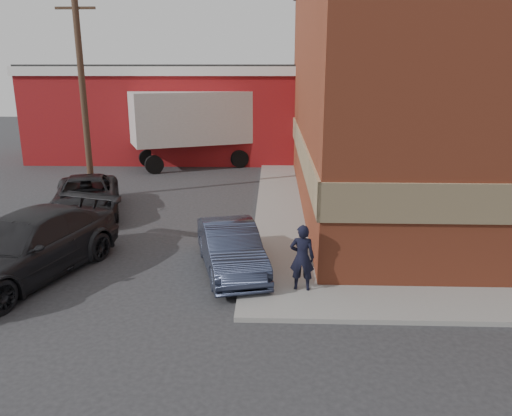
% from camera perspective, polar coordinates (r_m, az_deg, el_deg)
% --- Properties ---
extents(ground, '(90.00, 90.00, 0.00)m').
position_cam_1_polar(ground, '(12.94, 0.31, -9.15)').
color(ground, '#28282B').
rests_on(ground, ground).
extents(brick_building, '(14.25, 18.25, 9.36)m').
position_cam_1_polar(brick_building, '(22.28, 24.06, 12.48)').
color(brick_building, '#A3452A').
rests_on(brick_building, ground).
extents(sidewalk_west, '(1.80, 18.00, 0.12)m').
position_cam_1_polar(sidewalk_west, '(21.42, 2.62, 1.19)').
color(sidewalk_west, gray).
rests_on(sidewalk_west, ground).
extents(warehouse, '(16.30, 8.30, 5.60)m').
position_cam_1_polar(warehouse, '(32.46, -9.45, 10.92)').
color(warehouse, maroon).
rests_on(warehouse, ground).
extents(utility_pole, '(2.00, 0.26, 9.00)m').
position_cam_1_polar(utility_pole, '(22.17, -19.24, 13.11)').
color(utility_pole, '#483324').
rests_on(utility_pole, ground).
extents(man, '(0.66, 0.48, 1.68)m').
position_cam_1_polar(man, '(12.35, 5.29, -5.65)').
color(man, black).
rests_on(man, sidewalk_south).
extents(sedan, '(2.42, 4.33, 1.35)m').
position_cam_1_polar(sedan, '(13.75, -2.90, -4.59)').
color(sedan, '#2B3248').
rests_on(sedan, ground).
extents(suv_a, '(3.73, 5.57, 1.42)m').
position_cam_1_polar(suv_a, '(20.14, -18.85, 1.30)').
color(suv_a, black).
rests_on(suv_a, ground).
extents(suv_b, '(4.14, 6.36, 1.71)m').
position_cam_1_polar(suv_b, '(14.62, -24.84, -4.08)').
color(suv_b, black).
rests_on(suv_b, ground).
extents(box_truck, '(8.78, 5.59, 4.18)m').
position_cam_1_polar(box_truck, '(28.46, -5.68, 9.58)').
color(box_truck, silver).
rests_on(box_truck, ground).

